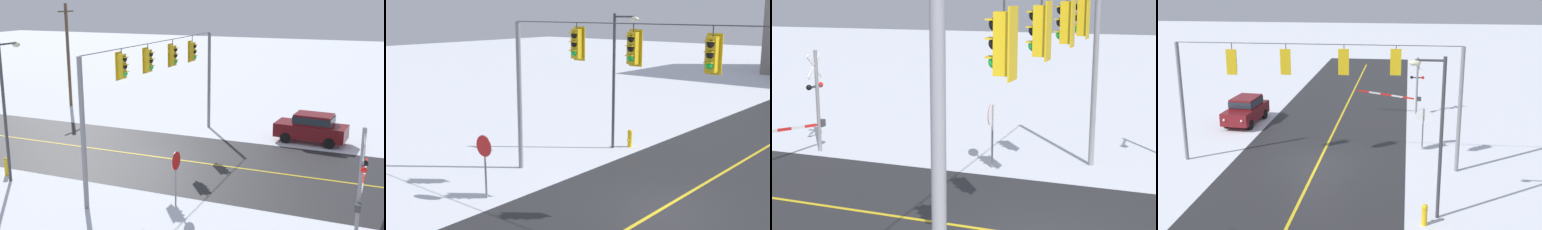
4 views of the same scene
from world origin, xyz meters
TOP-DOWN VIEW (x-y plane):
  - ground_plane at (0.00, 0.00)m, footprint 160.00×160.00m
  - road_asphalt at (0.00, 6.00)m, footprint 9.00×80.00m
  - lane_centre_line at (0.00, 6.00)m, footprint 0.14×72.00m
  - signal_span at (0.05, -0.01)m, footprint 14.20×0.47m
  - stop_sign at (-5.40, -3.29)m, footprint 0.80×0.09m
  - railroad_crossing at (-4.76, -10.37)m, footprint 4.61×0.31m
  - parked_car_maroon at (6.01, -6.87)m, footprint 2.06×4.30m
  - streetlamp_near at (-5.59, 5.07)m, footprint 1.39×0.28m
  - fire_hydrant at (-5.27, 5.76)m, footprint 0.24×0.31m

SIDE VIEW (x-z plane):
  - ground_plane at x=0.00m, z-range 0.00..0.00m
  - road_asphalt at x=0.00m, z-range 0.00..0.01m
  - lane_centre_line at x=0.00m, z-range 0.01..0.01m
  - fire_hydrant at x=-5.27m, z-range 0.03..0.91m
  - parked_car_maroon at x=6.01m, z-range 0.08..1.82m
  - stop_sign at x=-5.40m, z-range 0.54..2.89m
  - railroad_crossing at x=-4.76m, z-range 0.00..4.00m
  - streetlamp_near at x=-5.59m, z-range 0.67..7.17m
  - signal_span at x=0.05m, z-range 1.32..7.54m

